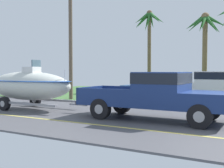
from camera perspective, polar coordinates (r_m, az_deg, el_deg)
The scene contains 7 objects.
pickup_truck_towing at distance 10.84m, azimuth 9.88°, elevation -1.84°, with size 5.91×2.10×1.82m.
boat_on_trailer at distance 14.61m, azimuth -16.49°, elevation -0.29°, with size 6.31×2.26×2.39m.
parked_pickup_background at distance 16.57m, azimuth 19.63°, elevation -0.41°, with size 6.01×1.98×1.84m.
parked_sedan_near at distance 19.34m, azimuth 8.44°, elevation -0.93°, with size 4.38×1.87×1.38m.
palm_tree_near_left at distance 23.86m, azimuth 18.19°, elevation 9.78°, with size 3.33×3.02×6.45m.
palm_tree_mid at distance 25.88m, azimuth 7.37°, elevation 11.11°, with size 3.27×2.74×7.22m.
utility_pole at distance 18.61m, azimuth -8.30°, elevation 11.15°, with size 0.24×1.80×8.94m.
Camera 1 is at (2.17, -10.07, 1.85)m, focal length 45.72 mm.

